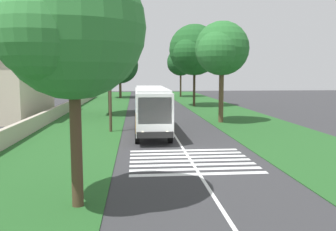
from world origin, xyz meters
TOP-DOWN VIEW (x-y plane):
  - ground at (0.00, 0.00)m, footprint 160.00×160.00m
  - grass_verge_left at (15.00, 8.20)m, footprint 120.00×8.00m
  - grass_verge_right at (15.00, -8.20)m, footprint 120.00×8.00m
  - centre_line at (15.00, 0.00)m, footprint 110.00×0.16m
  - coach_bus at (7.21, 1.80)m, footprint 11.16×2.62m
  - zebra_crossing at (-1.97, 0.00)m, footprint 5.85×6.80m
  - trailing_car_0 at (25.20, 1.87)m, footprint 4.30×1.78m
  - trailing_car_1 at (34.82, 1.87)m, footprint 4.30×1.78m
  - roadside_tree_left_0 at (20.86, 6.22)m, footprint 7.29×6.04m
  - roadside_tree_left_1 at (-8.48, 5.28)m, footprint 5.66×5.07m
  - roadside_tree_left_2 at (51.30, 6.22)m, footprint 8.42×7.27m
  - roadside_tree_right_0 at (13.19, -5.20)m, footprint 6.32×5.33m
  - roadside_tree_right_1 at (53.20, -6.20)m, footprint 7.19×5.78m
  - roadside_tree_right_2 at (31.29, -5.47)m, footprint 8.71×7.46m
  - utility_pole at (8.45, 5.13)m, footprint 0.24×1.40m
  - roadside_wall at (20.00, 11.60)m, footprint 70.00×0.40m
  - roadside_building at (19.28, 17.52)m, footprint 14.35×8.49m

SIDE VIEW (x-z plane):
  - ground at x=0.00m, z-range 0.00..0.00m
  - zebra_crossing at x=-1.97m, z-range 0.00..0.01m
  - centre_line at x=15.00m, z-range 0.00..0.01m
  - grass_verge_left at x=15.00m, z-range 0.00..0.04m
  - grass_verge_right at x=15.00m, z-range 0.00..0.04m
  - roadside_wall at x=20.00m, z-range 0.04..1.29m
  - trailing_car_0 at x=25.20m, z-range -0.05..1.38m
  - trailing_car_1 at x=34.82m, z-range -0.05..1.38m
  - coach_bus at x=7.21m, z-range 0.28..4.01m
  - roadside_building at x=19.28m, z-range 0.05..7.33m
  - utility_pole at x=8.45m, z-range 0.18..7.63m
  - roadside_tree_left_1 at x=-8.48m, z-range 1.86..10.80m
  - roadside_tree_left_2 at x=51.30m, z-range 1.30..11.44m
  - roadside_tree_left_0 at x=20.86m, z-range 1.61..11.14m
  - roadside_tree_right_1 at x=53.20m, z-range 2.05..12.15m
  - roadside_tree_right_0 at x=13.19m, z-range 2.18..12.07m
  - roadside_tree_right_2 at x=31.29m, z-range 2.13..14.14m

